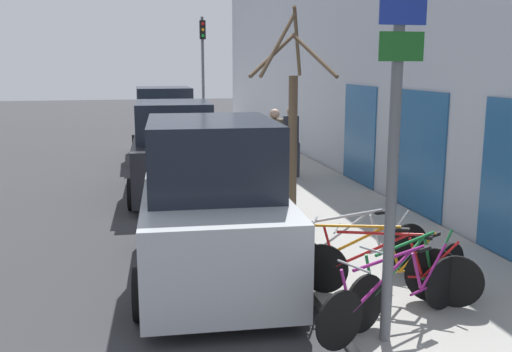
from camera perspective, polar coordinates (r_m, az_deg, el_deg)
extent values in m
plane|color=#333335|center=(12.46, -6.60, -2.93)|extent=(80.00, 80.00, 0.00)
cube|color=#9E9B93|center=(15.58, 1.90, 0.24)|extent=(3.20, 32.00, 0.15)
cube|color=#B2B7C1|center=(15.83, 8.26, 11.86)|extent=(0.20, 32.00, 6.50)
cube|color=#26598C|center=(11.43, 15.99, 2.26)|extent=(0.03, 1.89, 2.36)
cube|color=#26598C|center=(14.12, 10.27, 4.11)|extent=(0.03, 1.89, 2.36)
cylinder|color=#595B60|center=(5.80, 13.51, 0.78)|extent=(0.11, 0.11, 3.67)
cube|color=navy|center=(5.68, 14.52, 16.01)|extent=(0.47, 0.02, 0.32)
cube|color=#19591E|center=(5.66, 14.34, 12.44)|extent=(0.45, 0.02, 0.27)
cylinder|color=black|center=(5.97, 8.38, -14.09)|extent=(0.59, 0.28, 0.63)
cylinder|color=black|center=(7.16, 18.21, -10.18)|extent=(0.59, 0.28, 0.63)
cylinder|color=#8C1E72|center=(6.28, 12.64, -10.06)|extent=(0.87, 0.41, 0.52)
cylinder|color=#8C1E72|center=(6.27, 13.24, -7.99)|extent=(1.01, 0.47, 0.08)
cylinder|color=#8C1E72|center=(6.69, 15.78, -9.11)|extent=(0.20, 0.11, 0.45)
cylinder|color=#8C1E72|center=(6.93, 16.77, -10.61)|extent=(0.55, 0.26, 0.08)
cylinder|color=#8C1E72|center=(6.92, 17.30, -8.73)|extent=(0.42, 0.20, 0.51)
cylinder|color=#8C1E72|center=(5.92, 9.05, -11.51)|extent=(0.19, 0.11, 0.55)
cube|color=black|center=(6.67, 16.34, -7.00)|extent=(0.22, 0.15, 0.04)
cylinder|color=#99999E|center=(5.88, 9.72, -8.89)|extent=(0.20, 0.41, 0.02)
cylinder|color=black|center=(6.37, 10.76, -12.42)|extent=(0.59, 0.34, 0.65)
cylinder|color=black|center=(7.68, 18.77, -8.70)|extent=(0.59, 0.34, 0.65)
cylinder|color=#197233|center=(6.74, 14.27, -8.52)|extent=(0.85, 0.48, 0.53)
cylinder|color=#197233|center=(6.74, 14.77, -6.54)|extent=(0.98, 0.55, 0.08)
cylinder|color=#197233|center=(7.18, 16.81, -7.64)|extent=(0.19, 0.13, 0.46)
cylinder|color=#197233|center=(7.43, 17.60, -9.10)|extent=(0.53, 0.30, 0.08)
cylinder|color=#197233|center=(7.43, 18.05, -7.29)|extent=(0.40, 0.23, 0.52)
cylinder|color=#197233|center=(6.33, 11.34, -9.92)|extent=(0.19, 0.12, 0.56)
cube|color=black|center=(7.18, 17.29, -5.62)|extent=(0.21, 0.17, 0.04)
cylinder|color=#99999E|center=(6.31, 11.91, -7.39)|extent=(0.23, 0.40, 0.02)
cylinder|color=black|center=(7.32, 6.74, -9.17)|extent=(0.58, 0.33, 0.64)
cylinder|color=black|center=(7.26, 19.38, -9.93)|extent=(0.58, 0.33, 0.64)
cylinder|color=red|center=(7.16, 11.53, -7.30)|extent=(0.80, 0.46, 0.53)
cylinder|color=red|center=(7.09, 12.24, -5.63)|extent=(0.93, 0.52, 0.08)
cylinder|color=red|center=(7.15, 15.68, -7.72)|extent=(0.19, 0.12, 0.46)
cylinder|color=red|center=(7.24, 17.17, -9.65)|extent=(0.50, 0.29, 0.08)
cylinder|color=red|center=(7.17, 17.91, -8.01)|extent=(0.38, 0.22, 0.51)
cylinder|color=red|center=(7.22, 7.41, -7.21)|extent=(0.18, 0.12, 0.55)
cube|color=black|center=(7.08, 16.43, -5.89)|extent=(0.21, 0.17, 0.04)
cylinder|color=#99999E|center=(7.13, 8.10, -5.18)|extent=(0.23, 0.40, 0.02)
cylinder|color=black|center=(7.38, 4.51, -8.80)|extent=(0.63, 0.33, 0.68)
cylinder|color=black|center=(7.32, 17.29, -9.46)|extent=(0.63, 0.33, 0.68)
cylinder|color=orange|center=(7.21, 9.35, -6.75)|extent=(0.83, 0.43, 0.56)
cylinder|color=orange|center=(7.14, 10.06, -4.96)|extent=(0.96, 0.49, 0.09)
cylinder|color=orange|center=(7.20, 13.55, -7.15)|extent=(0.19, 0.12, 0.49)
cylinder|color=orange|center=(7.29, 15.06, -9.19)|extent=(0.52, 0.27, 0.08)
cylinder|color=orange|center=(7.22, 15.80, -7.44)|extent=(0.40, 0.21, 0.54)
cylinder|color=orange|center=(7.27, 5.18, -6.70)|extent=(0.19, 0.11, 0.59)
cube|color=black|center=(7.13, 14.29, -5.21)|extent=(0.21, 0.16, 0.04)
cylinder|color=#99999E|center=(7.18, 5.86, -4.54)|extent=(0.21, 0.41, 0.02)
cylinder|color=black|center=(7.32, 3.53, -8.92)|extent=(0.68, 0.17, 0.69)
cylinder|color=black|center=(8.26, 14.87, -6.92)|extent=(0.68, 0.17, 0.69)
cylinder|color=#B7B7BC|center=(7.54, 8.18, -5.86)|extent=(1.00, 0.23, 0.57)
cylinder|color=#B7B7BC|center=(7.52, 8.82, -4.01)|extent=(1.16, 0.27, 0.09)
cylinder|color=#B7B7BC|center=(7.86, 11.85, -5.47)|extent=(0.22, 0.08, 0.50)
cylinder|color=#B7B7BC|center=(8.07, 13.10, -7.08)|extent=(0.63, 0.15, 0.08)
cylinder|color=#B7B7BC|center=(8.05, 13.69, -5.35)|extent=(0.47, 0.12, 0.55)
cylinder|color=#B7B7BC|center=(7.26, 4.20, -6.64)|extent=(0.21, 0.07, 0.60)
cube|color=black|center=(7.84, 12.47, -3.55)|extent=(0.21, 0.12, 0.04)
cylinder|color=#99999E|center=(7.22, 4.87, -4.33)|extent=(0.11, 0.44, 0.02)
cube|color=#B2B7BC|center=(8.18, -4.48, -4.93)|extent=(2.11, 4.44, 1.14)
cube|color=black|center=(7.79, -4.49, 2.15)|extent=(1.80, 2.35, 0.95)
cylinder|color=black|center=(9.58, -10.70, -5.35)|extent=(0.26, 0.65, 0.64)
cylinder|color=black|center=(9.69, 0.44, -4.95)|extent=(0.26, 0.65, 0.64)
cylinder|color=black|center=(7.03, -11.27, -11.50)|extent=(0.26, 0.65, 0.64)
cylinder|color=black|center=(7.19, 4.04, -10.78)|extent=(0.26, 0.65, 0.64)
cube|color=black|center=(13.48, -8.20, 1.37)|extent=(1.99, 4.56, 1.14)
cube|color=black|center=(13.17, -8.30, 5.51)|extent=(1.73, 2.40, 0.85)
cylinder|color=black|center=(14.93, -11.84, 0.55)|extent=(0.25, 0.68, 0.67)
cylinder|color=black|center=(14.98, -4.86, 0.78)|extent=(0.25, 0.68, 0.67)
cylinder|color=black|center=(12.19, -12.20, -1.80)|extent=(0.25, 0.68, 0.67)
cylinder|color=black|center=(12.25, -3.66, -1.50)|extent=(0.25, 0.68, 0.67)
cube|color=silver|center=(18.73, -9.15, 4.21)|extent=(1.86, 4.30, 1.27)
cube|color=black|center=(18.47, -9.22, 7.43)|extent=(1.67, 2.23, 0.86)
cylinder|color=black|center=(20.09, -11.97, 3.15)|extent=(0.22, 0.64, 0.64)
cylinder|color=black|center=(20.18, -6.70, 3.35)|extent=(0.22, 0.64, 0.64)
cylinder|color=black|center=(17.45, -11.88, 1.99)|extent=(0.22, 0.64, 0.64)
cylinder|color=black|center=(17.56, -5.83, 2.22)|extent=(0.22, 0.64, 0.64)
cylinder|color=#1E2338|center=(13.75, 2.48, 0.98)|extent=(0.17, 0.17, 0.89)
cylinder|color=#1E2338|center=(13.67, 1.22, 0.92)|extent=(0.17, 0.17, 0.89)
cylinder|color=brown|center=(13.59, 1.87, 4.25)|extent=(0.41, 0.41, 0.70)
sphere|color=tan|center=(13.54, 1.88, 6.22)|extent=(0.24, 0.24, 0.24)
cylinder|color=#333338|center=(14.70, 4.08, 1.61)|extent=(0.17, 0.17, 0.88)
cylinder|color=#333338|center=(14.64, 2.89, 1.58)|extent=(0.17, 0.17, 0.88)
cylinder|color=#26262D|center=(14.56, 3.52, 4.66)|extent=(0.40, 0.40, 0.70)
sphere|color=tan|center=(14.51, 3.54, 6.50)|extent=(0.24, 0.24, 0.24)
cylinder|color=brown|center=(10.41, 3.67, 2.66)|extent=(0.16, 0.16, 2.66)
cylinder|color=brown|center=(9.80, 1.70, 12.03)|extent=(1.02, 0.87, 0.77)
cylinder|color=brown|center=(10.78, 4.13, 13.20)|extent=(0.45, 0.94, 1.23)
cylinder|color=brown|center=(9.84, 2.21, 13.01)|extent=(0.85, 0.84, 1.09)
cylinder|color=brown|center=(9.73, 5.85, 11.92)|extent=(0.41, 1.35, 0.75)
cylinder|color=#595B60|center=(20.66, -5.31, 9.34)|extent=(0.10, 0.10, 4.50)
cube|color=black|center=(20.58, -5.37, 14.35)|extent=(0.20, 0.16, 0.64)
sphere|color=red|center=(20.51, -5.35, 14.92)|extent=(0.11, 0.11, 0.11)
sphere|color=orange|center=(20.49, -5.34, 14.36)|extent=(0.11, 0.11, 0.11)
sphere|color=green|center=(20.48, -5.32, 13.81)|extent=(0.11, 0.11, 0.11)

